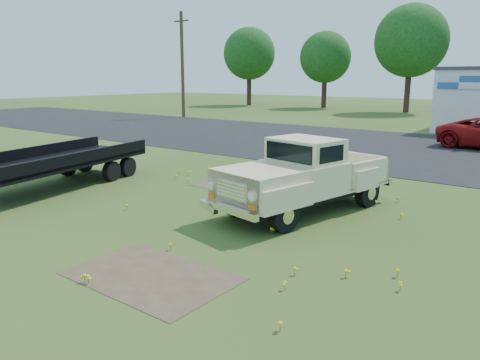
% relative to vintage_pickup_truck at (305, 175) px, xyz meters
% --- Properties ---
extents(ground, '(140.00, 140.00, 0.00)m').
position_rel_vintage_pickup_truck_xyz_m(ground, '(-1.59, -2.36, -0.99)').
color(ground, '#304F19').
rests_on(ground, ground).
extents(asphalt_lot, '(90.00, 14.00, 0.02)m').
position_rel_vintage_pickup_truck_xyz_m(asphalt_lot, '(-1.59, 12.64, -0.99)').
color(asphalt_lot, black).
rests_on(asphalt_lot, ground).
extents(dirt_patch_a, '(3.00, 2.00, 0.01)m').
position_rel_vintage_pickup_truck_xyz_m(dirt_patch_a, '(-0.09, -5.36, -0.99)').
color(dirt_patch_a, '#4D3B29').
rests_on(dirt_patch_a, ground).
extents(dirt_patch_b, '(2.20, 1.60, 0.01)m').
position_rel_vintage_pickup_truck_xyz_m(dirt_patch_b, '(-3.59, 1.14, -0.99)').
color(dirt_patch_b, '#4D3B29').
rests_on(dirt_patch_b, ground).
extents(utility_pole_west, '(1.60, 0.30, 9.00)m').
position_rel_vintage_pickup_truck_xyz_m(utility_pole_west, '(-23.59, 19.64, 3.61)').
color(utility_pole_west, '#42321E').
rests_on(utility_pole_west, ground).
extents(treeline_a, '(6.40, 6.40, 9.52)m').
position_rel_vintage_pickup_truck_xyz_m(treeline_a, '(-29.59, 37.64, 5.31)').
color(treeline_a, '#382319').
rests_on(treeline_a, ground).
extents(treeline_b, '(5.76, 5.76, 8.57)m').
position_rel_vintage_pickup_truck_xyz_m(treeline_b, '(-19.59, 38.64, 4.67)').
color(treeline_b, '#382319').
rests_on(treeline_b, ground).
extents(treeline_c, '(7.04, 7.04, 10.47)m').
position_rel_vintage_pickup_truck_xyz_m(treeline_c, '(-9.59, 37.14, 5.94)').
color(treeline_c, '#382319').
rests_on(treeline_c, ground).
extents(vintage_pickup_truck, '(3.17, 5.78, 1.99)m').
position_rel_vintage_pickup_truck_xyz_m(vintage_pickup_truck, '(0.00, 0.00, 0.00)').
color(vintage_pickup_truck, beige).
rests_on(vintage_pickup_truck, ground).
extents(flatbed_trailer, '(3.78, 7.47, 1.95)m').
position_rel_vintage_pickup_truck_xyz_m(flatbed_trailer, '(-7.88, -2.48, -0.02)').
color(flatbed_trailer, black).
rests_on(flatbed_trailer, ground).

